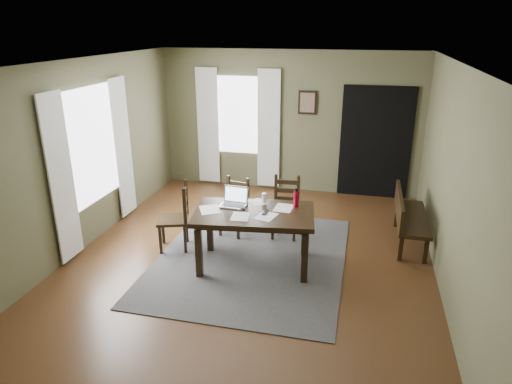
% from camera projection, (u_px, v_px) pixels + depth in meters
% --- Properties ---
extents(ground, '(5.00, 6.00, 0.01)m').
position_uv_depth(ground, '(251.00, 258.00, 6.50)').
color(ground, '#492C16').
extents(room_shell, '(5.02, 6.02, 2.71)m').
position_uv_depth(room_shell, '(251.00, 134.00, 5.87)').
color(room_shell, brown).
rests_on(room_shell, ground).
extents(rug, '(2.60, 3.20, 0.01)m').
position_uv_depth(rug, '(251.00, 258.00, 6.50)').
color(rug, '#3C3C3C').
rests_on(rug, ground).
extents(dining_table, '(1.69, 1.15, 0.79)m').
position_uv_depth(dining_table, '(254.00, 219.00, 6.07)').
color(dining_table, black).
rests_on(dining_table, rug).
extents(chair_end, '(0.55, 0.55, 0.99)m').
position_uv_depth(chair_end, '(177.00, 218.00, 6.63)').
color(chair_end, black).
rests_on(chair_end, rug).
extents(chair_back_left, '(0.45, 0.45, 0.89)m').
position_uv_depth(chair_back_left, '(235.00, 207.00, 7.14)').
color(chair_back_left, black).
rests_on(chair_back_left, rug).
extents(chair_back_right, '(0.43, 0.43, 0.94)m').
position_uv_depth(chair_back_right, '(286.00, 208.00, 7.06)').
color(chair_back_right, black).
rests_on(chair_back_right, rug).
extents(bench, '(0.44, 1.38, 0.78)m').
position_uv_depth(bench, '(407.00, 215.00, 6.80)').
color(bench, black).
rests_on(bench, ground).
extents(laptop, '(0.37, 0.30, 0.24)m').
position_uv_depth(laptop, '(234.00, 200.00, 6.25)').
color(laptop, '#B7B7BC').
rests_on(laptop, dining_table).
extents(computer_mouse, '(0.10, 0.12, 0.04)m').
position_uv_depth(computer_mouse, '(242.00, 208.00, 6.12)').
color(computer_mouse, '#3F3F42').
rests_on(computer_mouse, dining_table).
extents(tv_remote, '(0.06, 0.18, 0.02)m').
position_uv_depth(tv_remote, '(266.00, 212.00, 6.00)').
color(tv_remote, black).
rests_on(tv_remote, dining_table).
extents(drinking_glass, '(0.07, 0.07, 0.14)m').
position_uv_depth(drinking_glass, '(264.00, 198.00, 6.33)').
color(drinking_glass, silver).
rests_on(drinking_glass, dining_table).
extents(water_bottle, '(0.08, 0.08, 0.26)m').
position_uv_depth(water_bottle, '(296.00, 198.00, 6.17)').
color(water_bottle, '#AD0D27').
rests_on(water_bottle, dining_table).
extents(paper_a, '(0.38, 0.41, 0.00)m').
position_uv_depth(paper_a, '(210.00, 210.00, 6.11)').
color(paper_a, white).
rests_on(paper_a, dining_table).
extents(paper_b, '(0.30, 0.35, 0.00)m').
position_uv_depth(paper_b, '(266.00, 216.00, 5.90)').
color(paper_b, white).
rests_on(paper_b, dining_table).
extents(paper_c, '(0.33, 0.33, 0.00)m').
position_uv_depth(paper_c, '(257.00, 202.00, 6.36)').
color(paper_c, white).
rests_on(paper_c, dining_table).
extents(paper_d, '(0.26, 0.32, 0.00)m').
position_uv_depth(paper_d, '(284.00, 208.00, 6.16)').
color(paper_d, white).
rests_on(paper_d, dining_table).
extents(paper_e, '(0.26, 0.32, 0.00)m').
position_uv_depth(paper_e, '(240.00, 216.00, 5.89)').
color(paper_e, white).
rests_on(paper_e, dining_table).
extents(window_left, '(0.01, 1.30, 1.70)m').
position_uv_depth(window_left, '(92.00, 146.00, 6.71)').
color(window_left, white).
rests_on(window_left, ground).
extents(window_back, '(1.00, 0.01, 1.50)m').
position_uv_depth(window_back, '(238.00, 115.00, 8.92)').
color(window_back, white).
rests_on(window_back, ground).
extents(curtain_left_near, '(0.03, 0.48, 2.30)m').
position_uv_depth(curtain_left_near, '(61.00, 179.00, 6.05)').
color(curtain_left_near, silver).
rests_on(curtain_left_near, ground).
extents(curtain_left_far, '(0.03, 0.48, 2.30)m').
position_uv_depth(curtain_left_far, '(123.00, 148.00, 7.54)').
color(curtain_left_far, silver).
rests_on(curtain_left_far, ground).
extents(curtain_back_left, '(0.44, 0.03, 2.30)m').
position_uv_depth(curtain_back_left, '(208.00, 127.00, 9.11)').
color(curtain_back_left, silver).
rests_on(curtain_back_left, ground).
extents(curtain_back_right, '(0.44, 0.03, 2.30)m').
position_uv_depth(curtain_back_right, '(269.00, 130.00, 8.84)').
color(curtain_back_right, silver).
rests_on(curtain_back_right, ground).
extents(framed_picture, '(0.34, 0.03, 0.44)m').
position_uv_depth(framed_picture, '(307.00, 103.00, 8.52)').
color(framed_picture, black).
rests_on(framed_picture, ground).
extents(doorway_back, '(1.30, 0.03, 2.10)m').
position_uv_depth(doorway_back, '(375.00, 143.00, 8.48)').
color(doorway_back, black).
rests_on(doorway_back, ground).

